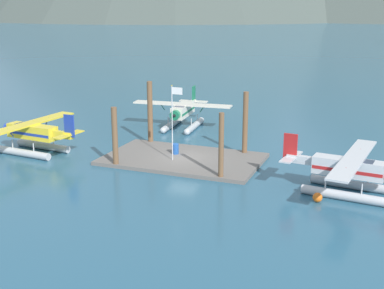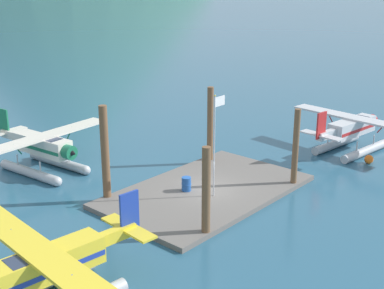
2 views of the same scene
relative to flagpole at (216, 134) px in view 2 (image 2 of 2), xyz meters
name	(u,v)px [view 2 (image 2 of 2)]	position (x,y,z in m)	size (l,w,h in m)	color
ground_plane	(206,193)	(0.38, 1.00, -4.16)	(1200.00, 1200.00, 0.00)	#285670
dock_platform	(206,191)	(0.38, 1.00, -4.01)	(12.98, 7.83, 0.30)	#66605B
piling_near_left	(206,193)	(-3.96, -2.61, -1.69)	(0.45, 0.45, 4.94)	brown
piling_near_right	(295,149)	(4.90, -2.51, -1.58)	(0.39, 0.39, 5.16)	brown
piling_far_left	(105,155)	(-4.42, 4.74, -1.20)	(0.48, 0.48, 5.92)	brown
piling_far_right	(210,126)	(4.78, 4.34, -1.36)	(0.44, 0.44, 5.60)	brown
flagpole	(216,134)	(0.00, 0.00, 0.00)	(0.95, 0.10, 6.22)	silver
fuel_drum	(186,184)	(-0.62, 1.76, -3.42)	(0.62, 0.62, 0.88)	#1E4C99
mooring_buoy	(369,159)	(12.31, -4.32, -3.84)	(0.65, 0.65, 0.65)	orange
seaplane_silver_stbd_aft	(352,132)	(13.99, -2.09, -2.58)	(7.95, 10.49, 3.84)	#B7BABF
seaplane_cream_bow_left	(43,150)	(-4.09, 11.84, -2.58)	(10.49, 7.96, 3.84)	#B7BABF
seaplane_yellow_port_aft	(47,272)	(-12.80, -1.64, -2.58)	(7.96, 10.48, 3.84)	#B7BABF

